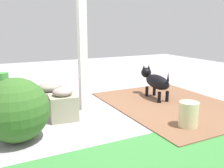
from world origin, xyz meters
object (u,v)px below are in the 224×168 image
(dog, at_px, (155,81))
(stone_planter_nearest, at_px, (50,96))
(stone_planter_near, at_px, (63,105))
(porch_pillar, at_px, (82,23))
(round_shrub, at_px, (16,110))
(ceramic_urn, at_px, (188,115))
(terracotta_pot_tall, at_px, (5,99))

(dog, bearing_deg, stone_planter_nearest, -11.83)
(stone_planter_nearest, xyz_separation_m, stone_planter_near, (-0.03, 0.60, 0.02))
(porch_pillar, bearing_deg, round_shrub, 34.16)
(stone_planter_near, bearing_deg, ceramic_urn, 142.71)
(ceramic_urn, bearing_deg, porch_pillar, -55.18)
(ceramic_urn, bearing_deg, round_shrub, -16.83)
(ceramic_urn, bearing_deg, terracotta_pot_tall, -39.04)
(stone_planter_near, distance_m, ceramic_urn, 1.65)
(round_shrub, bearing_deg, stone_planter_nearest, -120.69)
(round_shrub, relative_size, terracotta_pot_tall, 1.18)
(porch_pillar, bearing_deg, stone_planter_near, 35.88)
(stone_planter_near, relative_size, round_shrub, 0.63)
(round_shrub, height_order, dog, round_shrub)
(dog, bearing_deg, round_shrub, 15.38)
(porch_pillar, bearing_deg, ceramic_urn, 124.82)
(terracotta_pot_tall, distance_m, dog, 2.44)
(dog, distance_m, ceramic_urn, 1.31)
(round_shrub, xyz_separation_m, terracotta_pot_tall, (0.05, -1.03, -0.14))
(porch_pillar, bearing_deg, stone_planter_nearest, -34.35)
(porch_pillar, xyz_separation_m, stone_planter_near, (0.41, 0.30, -1.09))
(terracotta_pot_tall, bearing_deg, round_shrub, 92.96)
(round_shrub, bearing_deg, terracotta_pot_tall, -87.04)
(round_shrub, bearing_deg, dog, -164.62)
(porch_pillar, relative_size, stone_planter_near, 5.78)
(stone_planter_nearest, relative_size, dog, 0.60)
(stone_planter_near, relative_size, dog, 0.55)
(stone_planter_near, bearing_deg, porch_pillar, -144.12)
(stone_planter_near, xyz_separation_m, dog, (-1.72, -0.23, 0.12))
(terracotta_pot_tall, bearing_deg, dog, 170.85)
(stone_planter_near, height_order, ceramic_urn, stone_planter_near)
(round_shrub, relative_size, dog, 0.87)
(stone_planter_nearest, distance_m, stone_planter_near, 0.60)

